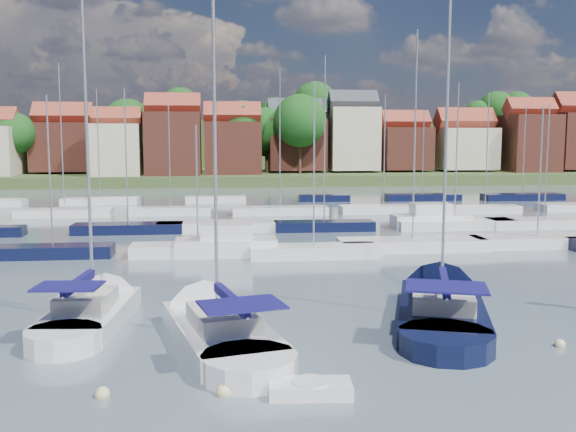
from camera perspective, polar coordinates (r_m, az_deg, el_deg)
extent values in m
plane|color=#46535F|center=(64.98, -1.08, -0.26)|extent=(260.00, 260.00, 0.00)
cube|color=silver|center=(29.76, -17.15, -8.72)|extent=(3.60, 7.33, 1.20)
cone|color=silver|center=(33.89, -15.07, -6.74)|extent=(3.26, 3.71, 2.95)
cylinder|color=silver|center=(26.52, -19.31, -10.73)|extent=(3.22, 3.22, 1.20)
cube|color=beige|center=(29.06, -17.49, -7.17)|extent=(2.33, 3.13, 0.70)
cylinder|color=#B2B2B7|center=(29.18, -17.39, 5.23)|extent=(0.14, 0.14, 13.12)
cylinder|color=#B2B2B7|center=(27.96, -18.13, -5.95)|extent=(0.47, 3.93, 0.10)
cube|color=#120F4F|center=(27.92, -18.14, -5.65)|extent=(0.65, 3.75, 0.35)
cube|color=#120F4F|center=(26.70, -18.96, -5.92)|extent=(2.66, 2.00, 0.08)
cube|color=silver|center=(26.10, -6.00, -10.65)|extent=(5.13, 8.60, 1.20)
cone|color=silver|center=(30.82, -8.26, -7.94)|extent=(4.17, 4.58, 3.35)
cylinder|color=silver|center=(22.43, -3.47, -13.61)|extent=(4.04, 4.04, 1.20)
cube|color=beige|center=(25.31, -5.72, -8.96)|extent=(3.06, 3.80, 0.70)
cylinder|color=#B2B2B7|center=(25.44, -6.53, 7.28)|extent=(0.14, 0.14, 14.88)
cylinder|color=#B2B2B7|center=(24.05, -5.09, -7.71)|extent=(1.14, 4.36, 0.10)
cube|color=#120F4F|center=(24.01, -5.09, -7.36)|extent=(1.28, 4.19, 0.35)
cube|color=#120F4F|center=(22.61, -4.15, -7.86)|extent=(3.24, 2.62, 0.08)
cube|color=black|center=(29.74, 13.49, -8.61)|extent=(6.15, 9.47, 1.20)
cone|color=black|center=(35.05, 13.17, -6.23)|extent=(4.78, 5.17, 3.66)
cylinder|color=black|center=(25.54, 13.85, -11.22)|extent=(4.59, 4.59, 1.20)
cube|color=beige|center=(28.91, 13.59, -7.11)|extent=(3.55, 4.26, 0.70)
cylinder|color=#B2B2B7|center=(29.31, 13.94, 8.76)|extent=(0.14, 0.14, 16.62)
cylinder|color=#B2B2B7|center=(27.53, 13.73, -6.00)|extent=(1.57, 4.67, 0.10)
cube|color=#120F4F|center=(27.50, 13.74, -5.70)|extent=(1.69, 4.50, 0.35)
cube|color=#120F4F|center=(25.92, 13.89, -6.13)|extent=(3.63, 3.03, 0.08)
cube|color=silver|center=(21.06, 1.99, -15.19)|extent=(2.72, 1.42, 0.52)
cylinder|color=silver|center=(21.01, 1.99, -14.82)|extent=(1.22, 1.22, 0.33)
sphere|color=beige|center=(21.80, -16.14, -15.21)|extent=(0.48, 0.48, 0.48)
sphere|color=beige|center=(24.09, -7.04, -12.81)|extent=(0.46, 0.46, 0.46)
sphere|color=beige|center=(25.06, 13.49, -12.16)|extent=(0.53, 0.53, 0.53)
sphere|color=#D85914|center=(34.16, 11.75, -6.97)|extent=(0.48, 0.48, 0.48)
sphere|color=beige|center=(27.74, 23.01, -10.65)|extent=(0.43, 0.43, 0.43)
sphere|color=beige|center=(21.26, -5.70, -15.55)|extent=(0.51, 0.51, 0.51)
cube|color=black|center=(46.78, -20.15, -3.07)|extent=(8.01, 2.24, 1.00)
cylinder|color=#B2B2B7|center=(46.18, -20.44, 3.77)|extent=(0.12, 0.12, 10.16)
cube|color=silver|center=(45.10, -8.01, -3.07)|extent=(9.22, 2.58, 1.00)
cylinder|color=#B2B2B7|center=(44.54, -8.11, 2.76)|extent=(0.12, 0.12, 8.18)
cube|color=silver|center=(43.99, 2.29, -3.26)|extent=(8.78, 2.46, 1.00)
cylinder|color=#B2B2B7|center=(43.34, 2.33, 4.61)|extent=(0.12, 0.12, 11.06)
cube|color=silver|center=(47.67, 11.00, -2.59)|extent=(10.79, 3.02, 1.00)
cylinder|color=#B2B2B7|center=(47.03, 11.22, 6.99)|extent=(0.12, 0.12, 14.87)
cube|color=silver|center=(51.72, 21.25, -2.19)|extent=(10.13, 2.84, 1.00)
cylinder|color=#B2B2B7|center=(51.19, 21.51, 3.67)|extent=(0.12, 0.12, 9.59)
cube|color=silver|center=(44.85, -5.51, -2.89)|extent=(7.00, 2.60, 1.40)
cube|color=silver|center=(44.68, -5.53, -1.50)|extent=(3.50, 2.20, 1.30)
cube|color=black|center=(56.89, -14.02, -1.14)|extent=(9.30, 2.60, 1.00)
cylinder|color=#B2B2B7|center=(56.38, -14.20, 5.15)|extent=(0.12, 0.12, 11.48)
cube|color=silver|center=(56.74, -6.33, -0.99)|extent=(10.40, 2.91, 1.00)
cylinder|color=#B2B2B7|center=(56.29, -6.39, 3.94)|extent=(0.12, 0.12, 8.77)
cube|color=black|center=(56.80, 3.22, -0.96)|extent=(8.80, 2.46, 1.00)
cylinder|color=#B2B2B7|center=(56.27, 3.27, 6.80)|extent=(0.12, 0.12, 14.33)
cube|color=silver|center=(59.82, 14.57, -0.77)|extent=(10.73, 3.00, 1.00)
cylinder|color=#B2B2B7|center=(59.32, 14.77, 5.53)|extent=(0.12, 0.12, 12.14)
cube|color=silver|center=(63.13, 21.80, -0.65)|extent=(10.48, 2.93, 1.00)
cylinder|color=#B2B2B7|center=(62.69, 22.03, 4.47)|extent=(0.12, 0.12, 10.28)
cube|color=silver|center=(59.92, 12.56, -0.55)|extent=(7.00, 2.60, 1.40)
cube|color=silver|center=(59.79, 12.59, 0.49)|extent=(3.50, 2.20, 1.30)
cube|color=silver|center=(70.65, -19.24, 0.21)|extent=(9.71, 2.72, 1.00)
cylinder|color=#B2B2B7|center=(70.22, -19.49, 6.66)|extent=(0.12, 0.12, 14.88)
cube|color=silver|center=(69.32, -10.39, 0.37)|extent=(8.49, 2.38, 1.00)
cylinder|color=#B2B2B7|center=(68.91, -10.50, 5.46)|extent=(0.12, 0.12, 11.31)
cube|color=silver|center=(68.74, -0.72, 0.43)|extent=(10.16, 2.85, 1.00)
cylinder|color=#B2B2B7|center=(68.30, -0.73, 6.94)|extent=(0.12, 0.12, 14.59)
cube|color=silver|center=(70.87, 8.47, 0.55)|extent=(9.53, 2.67, 1.00)
cylinder|color=#B2B2B7|center=(70.46, 8.56, 5.77)|extent=(0.12, 0.12, 11.91)
cube|color=silver|center=(73.16, 17.10, 0.51)|extent=(7.62, 2.13, 1.00)
cylinder|color=#B2B2B7|center=(72.76, 17.28, 5.66)|extent=(0.12, 0.12, 12.13)
cube|color=silver|center=(82.39, -16.35, 1.22)|extent=(9.24, 2.59, 1.00)
cylinder|color=#B2B2B7|center=(82.03, -16.52, 6.15)|extent=(0.12, 0.12, 13.17)
cube|color=silver|center=(81.87, -6.44, 1.42)|extent=(7.57, 2.12, 1.00)
cylinder|color=#B2B2B7|center=(81.53, -6.49, 5.36)|extent=(0.12, 0.12, 10.24)
cube|color=black|center=(83.18, 3.23, 1.54)|extent=(6.58, 1.84, 1.00)
cylinder|color=#B2B2B7|center=(82.89, 3.25, 4.64)|extent=(0.12, 0.12, 8.01)
cube|color=black|center=(86.25, 11.82, 1.60)|extent=(9.92, 2.78, 1.00)
cylinder|color=#B2B2B7|center=(85.92, 11.92, 5.56)|extent=(0.12, 0.12, 10.92)
cube|color=black|center=(90.36, 20.10, 1.56)|extent=(10.55, 2.95, 1.00)
cylinder|color=#B2B2B7|center=(90.04, 20.26, 5.53)|extent=(0.12, 0.12, 11.51)
cube|color=#3F4D26|center=(141.54, -3.94, 3.73)|extent=(200.00, 70.00, 3.00)
cube|color=#3F4D26|center=(166.33, -4.32, 5.81)|extent=(200.00, 60.00, 14.00)
cube|color=brown|center=(125.12, -19.25, 5.81)|extent=(10.37, 9.97, 8.73)
cube|color=brown|center=(125.18, -19.35, 8.39)|extent=(10.57, 5.13, 5.13)
cube|color=beige|center=(114.47, -14.87, 5.66)|extent=(8.09, 8.80, 8.96)
cube|color=brown|center=(114.50, -14.96, 8.40)|extent=(8.25, 4.00, 4.00)
cube|color=brown|center=(114.39, -10.13, 6.29)|extent=(9.36, 10.17, 10.97)
cube|color=brown|center=(114.52, -10.20, 9.60)|extent=(9.54, 4.63, 4.63)
cube|color=brown|center=(115.90, -4.95, 5.99)|extent=(9.90, 8.56, 9.42)
cube|color=brown|center=(115.96, -4.98, 8.92)|extent=(10.10, 4.90, 4.90)
cube|color=brown|center=(121.78, 0.74, 6.36)|extent=(10.59, 8.93, 9.49)
cube|color=#383A42|center=(121.87, 0.75, 9.20)|extent=(10.80, 5.24, 5.24)
cube|color=beige|center=(122.70, 5.75, 6.83)|extent=(9.01, 8.61, 11.65)
cube|color=#383A42|center=(122.89, 5.79, 10.06)|extent=(9.19, 4.46, 4.46)
cube|color=brown|center=(126.46, 10.30, 5.93)|extent=(9.10, 9.34, 8.00)
cube|color=brown|center=(126.49, 10.35, 8.25)|extent=(9.28, 4.50, 4.50)
cube|color=beige|center=(129.93, 15.36, 5.79)|extent=(10.86, 9.59, 7.88)
cube|color=brown|center=(129.96, 15.43, 8.11)|extent=(11.07, 5.37, 5.37)
cube|color=brown|center=(132.32, 20.58, 6.03)|extent=(9.18, 9.96, 10.97)
cube|color=brown|center=(132.44, 20.70, 8.88)|extent=(9.36, 4.54, 4.54)
cylinder|color=#382619|center=(153.12, 17.96, 6.72)|extent=(0.50, 0.50, 4.47)
sphere|color=#1E581B|center=(153.25, 18.04, 8.99)|extent=(8.18, 8.18, 8.18)
cylinder|color=#382619|center=(120.57, -1.88, 4.87)|extent=(0.50, 0.50, 4.46)
sphere|color=#1E581B|center=(120.51, -1.90, 7.74)|extent=(8.15, 8.15, 8.15)
cylinder|color=#382619|center=(139.48, 2.39, 7.09)|extent=(0.50, 0.50, 5.15)
sphere|color=#1E581B|center=(139.68, 2.41, 9.96)|extent=(9.41, 9.41, 9.41)
cylinder|color=#382619|center=(140.72, -9.52, 7.04)|extent=(0.50, 0.50, 4.56)
sphere|color=#1E581B|center=(140.89, -9.57, 9.56)|extent=(8.34, 8.34, 8.34)
cylinder|color=#382619|center=(130.67, -14.01, 4.98)|extent=(0.50, 0.50, 5.15)
sphere|color=#1E581B|center=(130.64, -14.10, 8.04)|extent=(9.42, 9.42, 9.42)
cylinder|color=#382619|center=(135.55, -20.44, 5.90)|extent=(0.50, 0.50, 3.42)
sphere|color=#1E581B|center=(135.59, -20.52, 7.86)|extent=(6.26, 6.26, 6.26)
cylinder|color=#382619|center=(130.47, 2.34, 4.87)|extent=(0.50, 0.50, 3.77)
sphere|color=#1E581B|center=(130.39, 2.35, 7.11)|extent=(6.89, 6.89, 6.89)
cylinder|color=#382619|center=(116.17, 1.06, 4.98)|extent=(0.50, 0.50, 5.21)
sphere|color=#1E581B|center=(116.15, 1.07, 8.47)|extent=(9.53, 9.53, 9.53)
cylinder|color=#382619|center=(143.02, 22.05, 4.39)|extent=(0.50, 0.50, 2.97)
sphere|color=#1E581B|center=(142.93, 22.12, 6.01)|extent=(5.44, 5.44, 5.44)
cylinder|color=#382619|center=(118.12, -4.04, 4.91)|extent=(0.50, 0.50, 4.84)
sphere|color=#1E581B|center=(118.07, -4.07, 8.09)|extent=(8.85, 8.85, 8.85)
cylinder|color=#382619|center=(151.68, 16.50, 6.65)|extent=(0.50, 0.50, 3.72)
sphere|color=#1E581B|center=(151.76, 16.57, 8.55)|extent=(6.80, 6.80, 6.80)
cylinder|color=#382619|center=(132.71, 20.59, 4.53)|extent=(0.50, 0.50, 4.05)
sphere|color=#1E581B|center=(132.64, 20.69, 6.90)|extent=(7.40, 7.40, 7.40)
cylinder|color=#382619|center=(122.22, -23.07, 4.24)|extent=(0.50, 0.50, 4.00)
sphere|color=#1E581B|center=(122.14, -23.19, 6.79)|extent=(7.32, 7.32, 7.32)
cylinder|color=#382619|center=(138.08, -1.05, 6.82)|extent=(0.50, 0.50, 3.93)
sphere|color=#1E581B|center=(138.17, -1.05, 9.03)|extent=(7.19, 7.19, 7.19)
cylinder|color=#382619|center=(129.71, 10.07, 4.77)|extent=(0.50, 0.50, 3.82)
sphere|color=#1E581B|center=(129.63, 10.12, 7.06)|extent=(6.99, 6.99, 6.99)
cylinder|color=#382619|center=(117.99, -11.98, 4.44)|extent=(0.50, 0.50, 3.48)
sphere|color=#1E581B|center=(117.89, -12.04, 6.73)|extent=(6.37, 6.37, 6.37)
cylinder|color=#382619|center=(142.04, 20.25, 4.46)|extent=(0.50, 0.50, 2.99)
sphere|color=#1E581B|center=(141.95, 20.32, 6.09)|extent=(5.46, 5.46, 5.46)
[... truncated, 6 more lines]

